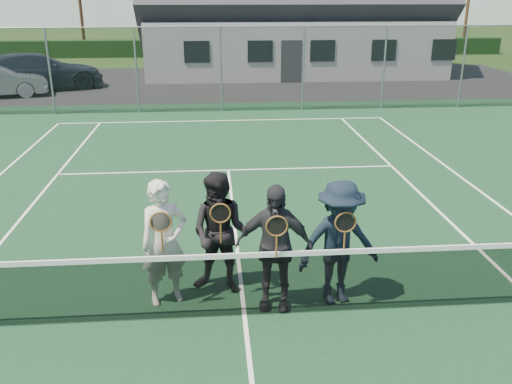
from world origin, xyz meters
TOP-DOWN VIEW (x-y plane):
  - ground at (0.00, 20.00)m, footprint 220.00×220.00m
  - court_surface at (0.00, 0.00)m, footprint 30.00×30.00m
  - tarmac_carpark at (-4.00, 20.00)m, footprint 40.00×12.00m
  - hedge_row at (0.00, 32.00)m, footprint 40.00×1.20m
  - car_c at (-8.06, 18.84)m, footprint 6.06×4.37m
  - court_markings at (0.00, 0.00)m, footprint 11.03×23.83m
  - tennis_net at (0.00, 0.00)m, footprint 11.68×0.08m
  - perimeter_fence at (0.00, 13.50)m, footprint 30.07×0.07m
  - player_a at (-1.06, 0.48)m, footprint 0.77×0.63m
  - player_b at (-0.29, 0.72)m, footprint 1.04×0.92m
  - player_c at (0.42, 0.23)m, footprint 1.12×0.65m
  - player_d at (1.32, 0.28)m, footprint 1.26×0.86m

SIDE VIEW (x-z plane):
  - ground at x=0.00m, z-range 0.00..0.00m
  - tarmac_carpark at x=-4.00m, z-range 0.00..0.01m
  - court_surface at x=0.00m, z-range 0.00..0.02m
  - court_markings at x=0.00m, z-range 0.02..0.03m
  - tennis_net at x=0.00m, z-range -0.01..1.09m
  - hedge_row at x=0.00m, z-range 0.00..1.10m
  - car_c at x=-8.06m, z-range 0.00..1.63m
  - player_d at x=1.32m, z-range 0.02..1.82m
  - player_b at x=-0.29m, z-range 0.02..1.82m
  - player_c at x=0.42m, z-range 0.02..1.82m
  - player_a at x=-1.06m, z-range 0.02..1.82m
  - perimeter_fence at x=0.00m, z-range 0.01..3.03m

